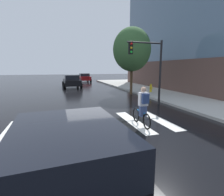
% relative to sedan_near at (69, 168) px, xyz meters
% --- Properties ---
extents(ground_plane, '(120.00, 120.00, 0.00)m').
position_rel_sedan_near_xyz_m(ground_plane, '(1.40, 4.34, -0.82)').
color(ground_plane, black).
extents(crosswalk_stripes, '(6.92, 3.42, 0.01)m').
position_rel_sedan_near_xyz_m(crosswalk_stripes, '(1.23, 4.34, -0.81)').
color(crosswalk_stripes, silver).
rests_on(crosswalk_stripes, ground).
extents(sedan_near, '(2.33, 4.68, 1.59)m').
position_rel_sedan_near_xyz_m(sedan_near, '(0.00, 0.00, 0.00)').
color(sedan_near, black).
rests_on(sedan_near, ground).
extents(sedan_mid, '(2.24, 4.61, 1.58)m').
position_rel_sedan_near_xyz_m(sedan_mid, '(1.59, 19.60, -0.01)').
color(sedan_mid, black).
rests_on(sedan_mid, ground).
extents(sedan_far, '(2.05, 4.26, 1.46)m').
position_rel_sedan_near_xyz_m(sedan_far, '(4.51, 28.48, -0.06)').
color(sedan_far, maroon).
rests_on(sedan_far, ground).
extents(cyclist, '(0.37, 1.71, 1.69)m').
position_rel_sedan_near_xyz_m(cyclist, '(3.24, 3.67, 0.02)').
color(cyclist, black).
rests_on(cyclist, ground).
extents(traffic_light_near, '(2.47, 0.28, 4.20)m').
position_rel_sedan_near_xyz_m(traffic_light_near, '(5.61, 7.45, 2.04)').
color(traffic_light_near, black).
rests_on(traffic_light_near, ground).
extents(fire_hydrant, '(0.33, 0.22, 0.78)m').
position_rel_sedan_near_xyz_m(fire_hydrant, '(8.45, 12.05, -0.29)').
color(fire_hydrant, gold).
rests_on(fire_hydrant, sidewalk).
extents(street_tree_near, '(3.37, 3.37, 6.00)m').
position_rel_sedan_near_xyz_m(street_tree_near, '(6.39, 12.06, 3.23)').
color(street_tree_near, '#4C3823').
rests_on(street_tree_near, ground).
extents(corner_building, '(14.06, 18.28, 13.12)m').
position_rel_sedan_near_xyz_m(corner_building, '(17.98, 14.74, 5.69)').
color(corner_building, brown).
rests_on(corner_building, ground).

